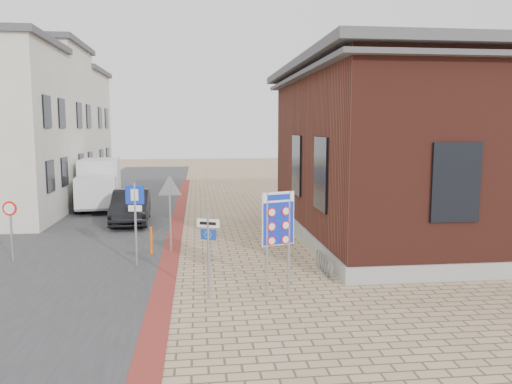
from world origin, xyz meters
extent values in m
plane|color=tan|center=(0.00, 0.00, 0.00)|extent=(120.00, 120.00, 0.00)
cube|color=#38383A|center=(-5.50, 15.00, 0.01)|extent=(7.00, 60.00, 0.02)
cube|color=maroon|center=(-2.00, 10.00, 0.01)|extent=(0.60, 40.00, 0.02)
cube|color=gray|center=(9.00, 7.00, 0.25)|extent=(12.15, 12.15, 0.50)
cube|color=#4E2019|center=(9.00, 7.00, 3.50)|extent=(12.00, 12.00, 6.00)
cube|color=#48474C|center=(9.00, 7.00, 6.65)|extent=(13.00, 13.00, 0.30)
cube|color=#48474C|center=(9.00, 7.00, 6.25)|extent=(12.70, 12.70, 0.15)
cube|color=black|center=(2.98, 4.00, 2.80)|extent=(0.12, 1.60, 2.40)
cube|color=black|center=(2.98, 8.00, 2.80)|extent=(0.12, 1.60, 2.40)
cube|color=black|center=(6.00, 0.98, 2.80)|extent=(1.40, 0.12, 2.20)
cube|color=black|center=(-7.48, 10.80, 2.20)|extent=(0.10, 1.10, 1.40)
cube|color=black|center=(-7.48, 13.20, 2.20)|extent=(0.10, 1.10, 1.40)
cube|color=black|center=(-7.48, 10.80, 5.00)|extent=(0.10, 1.10, 1.40)
cube|color=black|center=(-7.48, 13.20, 5.00)|extent=(0.10, 1.10, 1.40)
cube|color=beige|center=(-11.00, 18.00, 4.40)|extent=(7.00, 6.00, 8.80)
cube|color=#48474C|center=(-11.00, 18.00, 8.95)|extent=(7.40, 6.40, 0.30)
cube|color=black|center=(-7.48, 16.80, 2.20)|extent=(0.10, 1.10, 1.40)
cube|color=black|center=(-7.48, 19.20, 2.20)|extent=(0.10, 1.10, 1.40)
cube|color=black|center=(-7.48, 16.80, 5.00)|extent=(0.10, 1.10, 1.40)
cube|color=black|center=(-7.48, 19.20, 5.00)|extent=(0.10, 1.10, 1.40)
cube|color=beige|center=(-11.00, 24.00, 4.00)|extent=(7.00, 6.00, 8.00)
cube|color=#48474C|center=(-11.00, 24.00, 8.15)|extent=(7.40, 6.40, 0.30)
cube|color=black|center=(-7.48, 22.80, 2.20)|extent=(0.10, 1.10, 1.40)
cube|color=black|center=(-7.48, 25.20, 2.20)|extent=(0.10, 1.10, 1.40)
cube|color=black|center=(-7.48, 22.80, 5.00)|extent=(0.10, 1.10, 1.40)
cube|color=black|center=(-7.48, 25.20, 5.00)|extent=(0.10, 1.10, 1.40)
torus|color=slate|center=(2.65, 1.60, 0.28)|extent=(0.04, 0.60, 0.60)
torus|color=slate|center=(2.65, 1.90, 0.28)|extent=(0.04, 0.60, 0.60)
torus|color=slate|center=(2.65, 2.20, 0.28)|extent=(0.04, 0.60, 0.60)
torus|color=slate|center=(2.65, 2.50, 0.28)|extent=(0.04, 0.60, 0.60)
torus|color=slate|center=(2.65, 2.80, 0.28)|extent=(0.04, 0.60, 0.60)
cube|color=slate|center=(2.65, 2.20, 0.02)|extent=(0.08, 1.60, 0.04)
imported|color=black|center=(-4.08, 11.04, 0.75)|extent=(1.81, 4.60, 1.49)
cube|color=slate|center=(-6.26, 15.21, 0.41)|extent=(2.43, 5.14, 0.23)
cube|color=silver|center=(-6.08, 13.47, 1.15)|extent=(2.08, 1.75, 1.47)
cube|color=black|center=(-6.01, 12.78, 1.43)|extent=(1.75, 0.26, 0.74)
cube|color=silver|center=(-6.34, 16.03, 1.61)|extent=(2.35, 3.50, 2.02)
cylinder|color=black|center=(-7.07, 13.65, 0.37)|extent=(0.30, 0.76, 0.74)
cylinder|color=black|center=(-5.15, 13.84, 0.37)|extent=(0.30, 0.76, 0.74)
cylinder|color=black|center=(-7.37, 16.57, 0.37)|extent=(0.30, 0.76, 0.74)
cylinder|color=black|center=(-5.45, 16.77, 0.37)|extent=(0.30, 0.76, 0.74)
cylinder|color=gray|center=(0.68, 0.39, 1.34)|extent=(0.07, 0.07, 2.68)
cylinder|color=gray|center=(1.29, 0.61, 1.34)|extent=(0.07, 0.07, 2.68)
cube|color=white|center=(0.98, 0.50, 1.99)|extent=(0.88, 0.35, 1.38)
cube|color=#0F27BE|center=(0.98, 0.50, 1.99)|extent=(0.84, 0.34, 1.34)
cube|color=white|center=(0.98, 0.50, 2.54)|extent=(0.85, 0.34, 0.26)
cylinder|color=gray|center=(-0.80, 0.30, 1.09)|extent=(0.07, 0.07, 2.18)
cube|color=white|center=(-0.80, 0.30, 1.94)|extent=(0.56, 0.26, 0.21)
cube|color=#0F38B7|center=(-0.80, 0.30, 1.66)|extent=(0.38, 0.19, 0.27)
cylinder|color=gray|center=(-2.97, 3.60, 1.31)|extent=(0.07, 0.07, 2.62)
cube|color=#1033C1|center=(-2.97, 3.60, 2.25)|extent=(0.58, 0.13, 0.58)
cube|color=white|center=(-2.97, 3.60, 1.84)|extent=(0.42, 0.11, 0.19)
cylinder|color=gray|center=(-2.00, 5.31, 1.28)|extent=(0.07, 0.07, 2.57)
cylinder|color=gray|center=(-6.96, 4.50, 0.99)|extent=(0.07, 0.07, 1.99)
cylinder|color=red|center=(-6.96, 4.50, 1.76)|extent=(0.47, 0.11, 0.47)
cylinder|color=#FF5B0D|center=(-2.64, 5.00, 0.48)|extent=(0.11, 0.11, 0.96)
camera|label=1|loc=(-1.04, -11.89, 4.27)|focal=35.00mm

